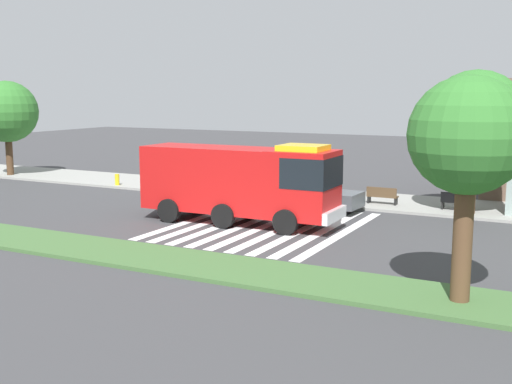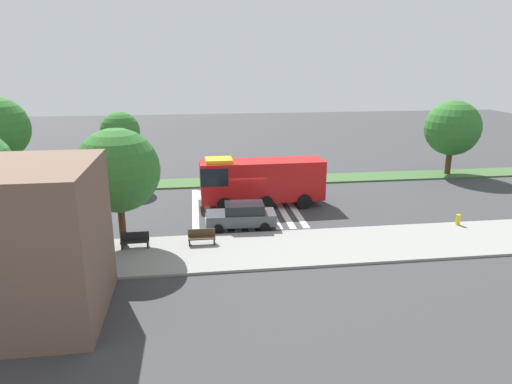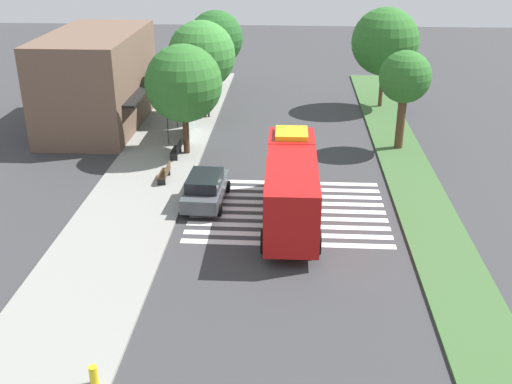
{
  "view_description": "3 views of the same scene",
  "coord_description": "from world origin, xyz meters",
  "px_view_note": "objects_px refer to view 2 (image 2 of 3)",
  "views": [
    {
      "loc": [
        12.6,
        -25.02,
        5.99
      ],
      "look_at": [
        -0.55,
        0.47,
        1.42
      ],
      "focal_mm": 44.48,
      "sensor_mm": 36.0,
      "label": 1
    },
    {
      "loc": [
        3.68,
        32.31,
        10.68
      ],
      "look_at": [
        -0.53,
        1.39,
        1.53
      ],
      "focal_mm": 32.09,
      "sensor_mm": 36.0,
      "label": 2
    },
    {
      "loc": [
        -28.38,
        -0.03,
        13.85
      ],
      "look_at": [
        -0.81,
        1.62,
        1.45
      ],
      "focal_mm": 42.92,
      "sensor_mm": 36.0,
      "label": 3
    }
  ],
  "objects_px": {
    "fire_truck": "(257,180)",
    "bus_stop_shelter": "(60,222)",
    "median_tree_far_west": "(452,128)",
    "median_tree_west": "(120,132)",
    "sidewalk_tree_west": "(118,171)",
    "bench_near_shelter": "(135,240)",
    "parked_car_west": "(242,215)",
    "fire_hydrant": "(458,220)",
    "bench_west_of_shelter": "(202,237)"
  },
  "relations": [
    {
      "from": "bench_near_shelter",
      "to": "median_tree_far_west",
      "type": "relative_size",
      "value": 0.23
    },
    {
      "from": "sidewalk_tree_west",
      "to": "bench_near_shelter",
      "type": "bearing_deg",
      "value": 144.86
    },
    {
      "from": "median_tree_west",
      "to": "fire_hydrant",
      "type": "distance_m",
      "value": 26.94
    },
    {
      "from": "bench_west_of_shelter",
      "to": "fire_hydrant",
      "type": "distance_m",
      "value": 16.8
    },
    {
      "from": "bench_west_of_shelter",
      "to": "median_tree_west",
      "type": "bearing_deg",
      "value": -65.84
    },
    {
      "from": "median_tree_west",
      "to": "fire_hydrant",
      "type": "bearing_deg",
      "value": 150.37
    },
    {
      "from": "bus_stop_shelter",
      "to": "parked_car_west",
      "type": "bearing_deg",
      "value": -165.52
    },
    {
      "from": "fire_truck",
      "to": "bus_stop_shelter",
      "type": "height_order",
      "value": "fire_truck"
    },
    {
      "from": "fire_hydrant",
      "to": "median_tree_far_west",
      "type": "bearing_deg",
      "value": -117.13
    },
    {
      "from": "bus_stop_shelter",
      "to": "sidewalk_tree_west",
      "type": "bearing_deg",
      "value": -171.16
    },
    {
      "from": "median_tree_far_west",
      "to": "median_tree_west",
      "type": "distance_m",
      "value": 29.86
    },
    {
      "from": "bench_west_of_shelter",
      "to": "median_tree_far_west",
      "type": "relative_size",
      "value": 0.23
    },
    {
      "from": "bus_stop_shelter",
      "to": "median_tree_west",
      "type": "distance_m",
      "value": 14.52
    },
    {
      "from": "median_tree_far_west",
      "to": "median_tree_west",
      "type": "height_order",
      "value": "median_tree_far_west"
    },
    {
      "from": "bench_near_shelter",
      "to": "median_tree_far_west",
      "type": "xyz_separation_m",
      "value": [
        -27.34,
        -14.16,
        3.88
      ]
    },
    {
      "from": "bus_stop_shelter",
      "to": "fire_hydrant",
      "type": "distance_m",
      "value": 24.66
    },
    {
      "from": "bench_near_shelter",
      "to": "parked_car_west",
      "type": "bearing_deg",
      "value": -157.38
    },
    {
      "from": "median_tree_far_west",
      "to": "bench_near_shelter",
      "type": "bearing_deg",
      "value": 27.38
    },
    {
      "from": "fire_truck",
      "to": "median_tree_far_west",
      "type": "relative_size",
      "value": 1.36
    },
    {
      "from": "bench_near_shelter",
      "to": "fire_truck",
      "type": "bearing_deg",
      "value": -138.52
    },
    {
      "from": "fire_truck",
      "to": "bus_stop_shelter",
      "type": "bearing_deg",
      "value": 30.0
    },
    {
      "from": "median_tree_far_west",
      "to": "bench_west_of_shelter",
      "type": "bearing_deg",
      "value": 31.05
    },
    {
      "from": "bus_stop_shelter",
      "to": "median_tree_west",
      "type": "relative_size",
      "value": 0.56
    },
    {
      "from": "parked_car_west",
      "to": "median_tree_far_west",
      "type": "distance_m",
      "value": 24.07
    },
    {
      "from": "fire_truck",
      "to": "bench_west_of_shelter",
      "type": "relative_size",
      "value": 5.85
    },
    {
      "from": "fire_truck",
      "to": "bench_near_shelter",
      "type": "distance_m",
      "value": 10.95
    },
    {
      "from": "fire_truck",
      "to": "bench_near_shelter",
      "type": "relative_size",
      "value": 5.85
    },
    {
      "from": "fire_hydrant",
      "to": "bus_stop_shelter",
      "type": "bearing_deg",
      "value": 2.35
    },
    {
      "from": "sidewalk_tree_west",
      "to": "median_tree_far_west",
      "type": "distance_m",
      "value": 31.2
    },
    {
      "from": "bench_near_shelter",
      "to": "fire_hydrant",
      "type": "xyz_separation_m",
      "value": [
        -20.6,
        -1.0,
        -0.1
      ]
    },
    {
      "from": "median_tree_far_west",
      "to": "median_tree_west",
      "type": "relative_size",
      "value": 1.09
    },
    {
      "from": "bench_west_of_shelter",
      "to": "median_tree_far_west",
      "type": "height_order",
      "value": "median_tree_far_west"
    },
    {
      "from": "parked_car_west",
      "to": "bus_stop_shelter",
      "type": "xyz_separation_m",
      "value": [
        10.49,
        2.71,
        1.02
      ]
    },
    {
      "from": "fire_truck",
      "to": "fire_hydrant",
      "type": "distance_m",
      "value": 14.0
    },
    {
      "from": "bench_west_of_shelter",
      "to": "fire_hydrant",
      "type": "relative_size",
      "value": 2.29
    },
    {
      "from": "bench_near_shelter",
      "to": "bench_west_of_shelter",
      "type": "distance_m",
      "value": 3.83
    },
    {
      "from": "parked_car_west",
      "to": "median_tree_far_west",
      "type": "relative_size",
      "value": 0.66
    },
    {
      "from": "fire_truck",
      "to": "median_tree_far_west",
      "type": "height_order",
      "value": "median_tree_far_west"
    },
    {
      "from": "fire_truck",
      "to": "bus_stop_shelter",
      "type": "distance_m",
      "value": 14.11
    },
    {
      "from": "parked_car_west",
      "to": "median_tree_far_west",
      "type": "height_order",
      "value": "median_tree_far_west"
    },
    {
      "from": "bus_stop_shelter",
      "to": "median_tree_west",
      "type": "xyz_separation_m",
      "value": [
        -1.48,
        -14.16,
        2.84
      ]
    },
    {
      "from": "bench_near_shelter",
      "to": "sidewalk_tree_west",
      "type": "xyz_separation_m",
      "value": [
        0.72,
        -0.5,
        4.03
      ]
    },
    {
      "from": "bus_stop_shelter",
      "to": "sidewalk_tree_west",
      "type": "distance_m",
      "value": 4.3
    },
    {
      "from": "sidewalk_tree_west",
      "to": "fire_hydrant",
      "type": "xyz_separation_m",
      "value": [
        -21.32,
        -0.5,
        -4.13
      ]
    },
    {
      "from": "parked_car_west",
      "to": "bus_stop_shelter",
      "type": "relative_size",
      "value": 1.3
    },
    {
      "from": "bench_near_shelter",
      "to": "fire_hydrant",
      "type": "height_order",
      "value": "bench_near_shelter"
    },
    {
      "from": "fire_truck",
      "to": "sidewalk_tree_west",
      "type": "xyz_separation_m",
      "value": [
        8.85,
        6.69,
        2.59
      ]
    },
    {
      "from": "bench_near_shelter",
      "to": "bench_west_of_shelter",
      "type": "bearing_deg",
      "value": 180.0
    },
    {
      "from": "fire_truck",
      "to": "bench_near_shelter",
      "type": "bearing_deg",
      "value": 40.81
    },
    {
      "from": "parked_car_west",
      "to": "median_tree_far_west",
      "type": "bearing_deg",
      "value": -148.71
    }
  ]
}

